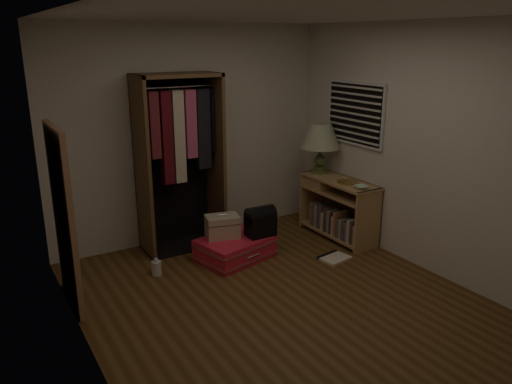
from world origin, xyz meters
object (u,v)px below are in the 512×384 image
pink_suitcase (235,248)px  open_wardrobe (180,148)px  floor_mirror (64,219)px  train_case (222,226)px  table_lamp (321,137)px  white_jug (157,268)px  console_bookshelf (336,206)px  black_bag (260,221)px

pink_suitcase → open_wardrobe: bearing=102.8°
floor_mirror → train_case: 1.78m
train_case → table_lamp: table_lamp is taller
white_jug → train_case: bearing=2.3°
floor_mirror → console_bookshelf: bearing=0.6°
open_wardrobe → train_case: 1.04m
open_wardrobe → white_jug: 1.41m
open_wardrobe → white_jug: size_ratio=11.13×
console_bookshelf → open_wardrobe: (-1.76, 0.74, 0.81)m
white_jug → table_lamp: bearing=6.0°
pink_suitcase → black_bag: bearing=-29.7°
floor_mirror → white_jug: (0.89, 0.16, -0.77)m
open_wardrobe → black_bag: open_wardrobe is taller
floor_mirror → table_lamp: bearing=7.1°
console_bookshelf → open_wardrobe: 2.08m
pink_suitcase → train_case: (-0.10, 0.10, 0.25)m
pink_suitcase → table_lamp: (1.44, 0.32, 1.09)m
open_wardrobe → black_bag: size_ratio=5.83×
open_wardrobe → table_lamp: size_ratio=3.21×
pink_suitcase → train_case: 0.29m
floor_mirror → train_case: floor_mirror is taller
console_bookshelf → pink_suitcase: size_ratio=1.20×
floor_mirror → train_case: (1.70, 0.19, -0.47)m
floor_mirror → pink_suitcase: 1.95m
floor_mirror → train_case: size_ratio=3.99×
console_bookshelf → train_case: bearing=174.2°
black_bag → white_jug: bearing=173.8°
train_case → table_lamp: (1.54, 0.21, 0.84)m
table_lamp → white_jug: bearing=-174.0°
pink_suitcase → table_lamp: table_lamp is taller
train_case → open_wardrobe: bearing=125.4°
train_case → black_bag: size_ratio=1.21×
pink_suitcase → console_bookshelf: bearing=-15.1°
train_case → white_jug: train_case is taller
console_bookshelf → table_lamp: (0.00, 0.37, 0.82)m
floor_mirror → open_wardrobe: bearing=27.6°
black_bag → floor_mirror: bearing=-178.8°
console_bookshelf → white_jug: console_bookshelf is taller
console_bookshelf → open_wardrobe: bearing=157.3°
black_bag → train_case: bearing=155.4°
open_wardrobe → black_bag: bearing=-51.3°
floor_mirror → white_jug: size_ratio=9.23×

